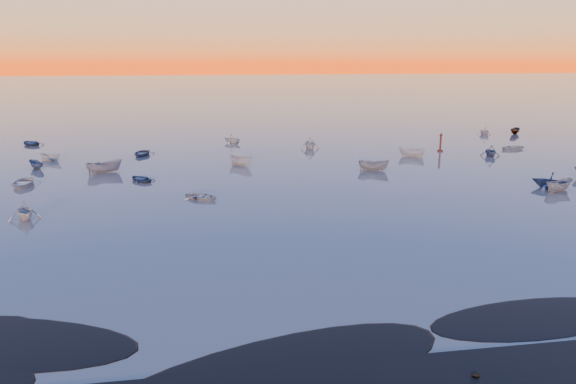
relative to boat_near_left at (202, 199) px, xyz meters
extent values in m
plane|color=#665E55|center=(10.18, 69.77, 0.00)|extent=(600.00, 600.00, 0.00)
imported|color=beige|center=(0.00, 0.00, 0.00)|extent=(3.47, 3.83, 0.92)
imported|color=slate|center=(38.58, -2.97, 0.00)|extent=(2.68, 4.10, 1.31)
imported|color=#394C6D|center=(38.47, -1.50, 0.00)|extent=(4.05, 4.02, 1.38)
cylinder|color=#43180E|center=(36.84, 23.71, 0.05)|extent=(0.84, 0.84, 0.28)
cylinder|color=#43180E|center=(36.84, 23.71, 1.22)|extent=(0.30, 0.30, 2.44)
cone|color=#43180E|center=(36.84, 23.71, 2.67)|extent=(0.56, 0.56, 0.47)
camera|label=1|loc=(-0.46, -56.96, 14.52)|focal=35.00mm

